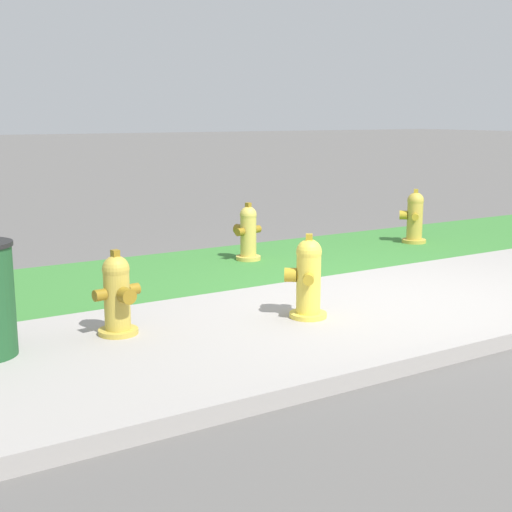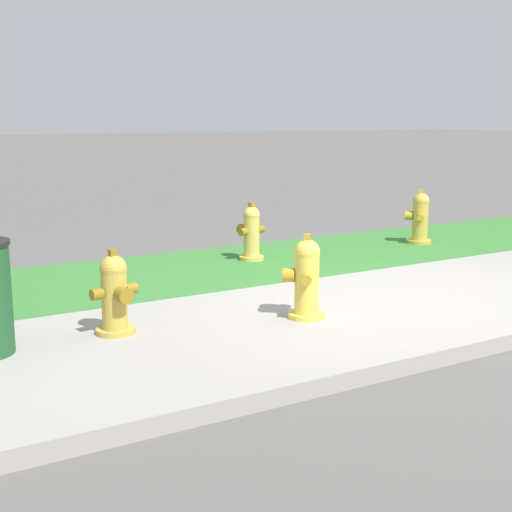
# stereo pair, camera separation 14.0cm
# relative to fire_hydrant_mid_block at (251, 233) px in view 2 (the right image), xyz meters

# --- Properties ---
(ground_plane) EXTENTS (120.00, 120.00, 0.00)m
(ground_plane) POSITION_rel_fire_hydrant_mid_block_xyz_m (0.22, -2.44, -0.33)
(ground_plane) COLOR #5B5956
(sidewalk_pavement) EXTENTS (18.00, 2.46, 0.01)m
(sidewalk_pavement) POSITION_rel_fire_hydrant_mid_block_xyz_m (0.22, -2.44, -0.32)
(sidewalk_pavement) COLOR #9E9993
(sidewalk_pavement) RESTS_ON ground
(grass_verge) EXTENTS (18.00, 2.13, 0.01)m
(grass_verge) POSITION_rel_fire_hydrant_mid_block_xyz_m (0.22, -0.15, -0.32)
(grass_verge) COLOR #387A33
(grass_verge) RESTS_ON ground
(fire_hydrant_mid_block) EXTENTS (0.38, 0.35, 0.69)m
(fire_hydrant_mid_block) POSITION_rel_fire_hydrant_mid_block_xyz_m (0.00, 0.00, 0.00)
(fire_hydrant_mid_block) COLOR gold
(fire_hydrant_mid_block) RESTS_ON ground
(fire_hydrant_across_street) EXTENTS (0.35, 0.35, 0.73)m
(fire_hydrant_across_street) POSITION_rel_fire_hydrant_mid_block_xyz_m (2.49, -0.19, 0.02)
(fire_hydrant_across_street) COLOR gold
(fire_hydrant_across_street) RESTS_ON ground
(fire_hydrant_far_end) EXTENTS (0.39, 0.36, 0.68)m
(fire_hydrant_far_end) POSITION_rel_fire_hydrant_mid_block_xyz_m (-2.39, -1.98, -0.00)
(fire_hydrant_far_end) COLOR gold
(fire_hydrant_far_end) RESTS_ON ground
(fire_hydrant_near_corner) EXTENTS (0.36, 0.36, 0.72)m
(fire_hydrant_near_corner) POSITION_rel_fire_hydrant_mid_block_xyz_m (-0.86, -2.37, 0.02)
(fire_hydrant_near_corner) COLOR yellow
(fire_hydrant_near_corner) RESTS_ON ground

